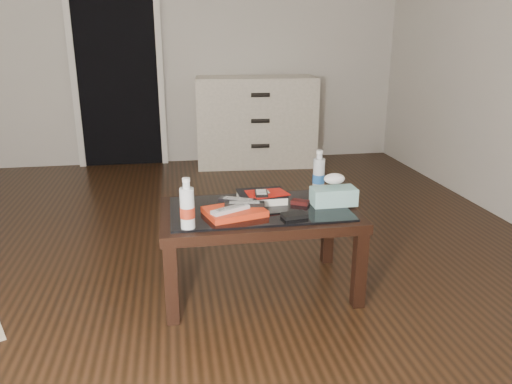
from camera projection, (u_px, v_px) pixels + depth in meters
ground at (161, 262)px, 3.01m from camera, size 5.00×5.00×0.00m
doorway at (117, 64)px, 4.95m from camera, size 0.90×0.08×2.07m
coffee_table at (259, 219)px, 2.58m from camera, size 1.00×0.60×0.46m
dresser at (256, 121)px, 5.12m from camera, size 1.23×0.58×0.90m
magazines at (234, 212)px, 2.46m from camera, size 0.33×0.28×0.03m
remote_silver at (230, 209)px, 2.42m from camera, size 0.20×0.14×0.02m
remote_black_front at (244, 204)px, 2.49m from camera, size 0.20×0.08×0.02m
remote_black_back at (238, 200)px, 2.54m from camera, size 0.20×0.14×0.02m
textbook at (262, 197)px, 2.66m from camera, size 0.26×0.21×0.05m
dvd_mailers at (265, 193)px, 2.64m from camera, size 0.20×0.15×0.01m
ipod at (261, 193)px, 2.60m from camera, size 0.08×0.11×0.02m
flip_phone at (300, 202)px, 2.61m from camera, size 0.10×0.09×0.02m
wallet at (294, 215)px, 2.42m from camera, size 0.13×0.09×0.02m
water_bottle_left at (187, 203)px, 2.26m from camera, size 0.08×0.08×0.24m
water_bottle_right at (319, 171)px, 2.79m from camera, size 0.07×0.07×0.24m
tissue_box at (333, 196)px, 2.60m from camera, size 0.23×0.12×0.09m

